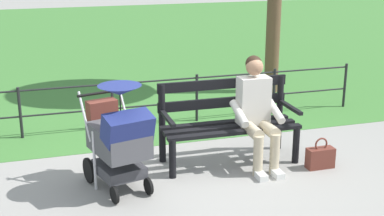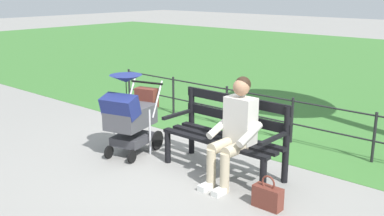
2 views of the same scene
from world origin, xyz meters
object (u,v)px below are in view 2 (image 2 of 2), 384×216
object	(u,v)px
park_bench	(227,131)
person_on_bench	(235,128)
handbag	(268,197)
stroller	(130,114)

from	to	relation	value
park_bench	person_on_bench	world-z (taller)	person_on_bench
person_on_bench	handbag	size ratio (longest dim) A/B	3.45
handbag	park_bench	bearing A→B (deg)	-29.79
park_bench	stroller	world-z (taller)	stroller
stroller	handbag	distance (m)	2.35
park_bench	stroller	distance (m)	1.42
park_bench	handbag	world-z (taller)	park_bench
park_bench	handbag	distance (m)	1.16
park_bench	person_on_bench	bearing A→B (deg)	140.77
park_bench	handbag	xyz separation A→B (m)	(-0.95, 0.54, -0.40)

